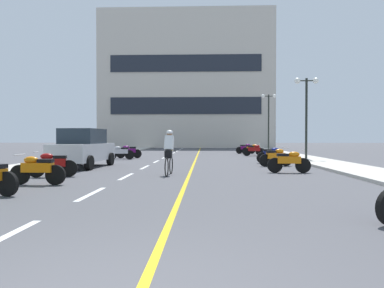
{
  "coord_description": "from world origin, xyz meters",
  "views": [
    {
      "loc": [
        0.83,
        -2.87,
        1.41
      ],
      "look_at": [
        0.14,
        16.7,
        1.05
      ],
      "focal_mm": 33.7,
      "sensor_mm": 36.0,
      "label": 1
    }
  ],
  "objects": [
    {
      "name": "motorcycle_4",
      "position": [
        4.19,
        11.54,
        0.47
      ],
      "size": [
        1.7,
        0.6,
        0.92
      ],
      "color": "black",
      "rests_on": "ground"
    },
    {
      "name": "motorcycle_8",
      "position": [
        -4.32,
        21.33,
        0.47
      ],
      "size": [
        1.68,
        0.65,
        0.92
      ],
      "color": "black",
      "rests_on": "ground"
    },
    {
      "name": "motorcycle_11",
      "position": [
        4.38,
        28.34,
        0.47
      ],
      "size": [
        1.7,
        0.6,
        0.92
      ],
      "color": "black",
      "rests_on": "ground"
    },
    {
      "name": "motorcycle_3",
      "position": [
        -4.58,
        9.69,
        0.47
      ],
      "size": [
        1.68,
        0.64,
        0.92
      ],
      "color": "black",
      "rests_on": "ground"
    },
    {
      "name": "motorcycle_7",
      "position": [
        -4.52,
        19.83,
        0.47
      ],
      "size": [
        1.69,
        0.6,
        0.92
      ],
      "color": "black",
      "rests_on": "ground"
    },
    {
      "name": "centre_line_yellow",
      "position": [
        0.25,
        24.0,
        0.0
      ],
      "size": [
        0.12,
        66.0,
        0.01
      ],
      "primitive_type": "cube",
      "color": "gold",
      "rests_on": "ground"
    },
    {
      "name": "curb_right",
      "position": [
        7.2,
        24.0,
        0.06
      ],
      "size": [
        2.4,
        72.0,
        0.12
      ],
      "primitive_type": "cube",
      "color": "#B7B2A8",
      "rests_on": "ground"
    },
    {
      "name": "lane_dash_0",
      "position": [
        -2.0,
        2.0,
        0.0
      ],
      "size": [
        0.14,
        2.2,
        0.01
      ],
      "primitive_type": "cube",
      "color": "silver",
      "rests_on": "ground"
    },
    {
      "name": "motorcycle_6",
      "position": [
        4.5,
        16.89,
        0.47
      ],
      "size": [
        1.69,
        0.63,
        0.92
      ],
      "color": "black",
      "rests_on": "ground"
    },
    {
      "name": "street_lamp_far",
      "position": [
        7.03,
        32.33,
        4.09
      ],
      "size": [
        1.46,
        0.36,
        5.48
      ],
      "color": "black",
      "rests_on": "curb_right"
    },
    {
      "name": "lane_dash_3",
      "position": [
        -2.0,
        14.0,
        0.0
      ],
      "size": [
        0.14,
        2.2,
        0.01
      ],
      "primitive_type": "cube",
      "color": "silver",
      "rests_on": "ground"
    },
    {
      "name": "motorcycle_10",
      "position": [
        4.69,
        26.32,
        0.47
      ],
      "size": [
        1.63,
        0.81,
        0.92
      ],
      "color": "black",
      "rests_on": "ground"
    },
    {
      "name": "motorcycle_5",
      "position": [
        4.3,
        14.77,
        0.47
      ],
      "size": [
        1.67,
        0.68,
        0.92
      ],
      "color": "black",
      "rests_on": "ground"
    },
    {
      "name": "lane_dash_8",
      "position": [
        -2.0,
        34.0,
        0.0
      ],
      "size": [
        0.14,
        2.2,
        0.01
      ],
      "primitive_type": "cube",
      "color": "silver",
      "rests_on": "ground"
    },
    {
      "name": "lane_dash_7",
      "position": [
        -2.0,
        30.0,
        0.0
      ],
      "size": [
        0.14,
        2.2,
        0.01
      ],
      "primitive_type": "cube",
      "color": "silver",
      "rests_on": "ground"
    },
    {
      "name": "cyclist_rider",
      "position": [
        -0.51,
        10.55,
        0.89
      ],
      "size": [
        0.42,
        1.77,
        1.71
      ],
      "color": "black",
      "rests_on": "ground"
    },
    {
      "name": "lane_dash_2",
      "position": [
        -2.0,
        10.0,
        0.0
      ],
      "size": [
        0.14,
        2.2,
        0.01
      ],
      "primitive_type": "cube",
      "color": "silver",
      "rests_on": "ground"
    },
    {
      "name": "ground_plane",
      "position": [
        0.0,
        21.0,
        0.0
      ],
      "size": [
        140.0,
        140.0,
        0.0
      ],
      "primitive_type": "plane",
      "color": "#47474C"
    },
    {
      "name": "lane_dash_10",
      "position": [
        -2.0,
        42.0,
        0.0
      ],
      "size": [
        0.14,
        2.2,
        0.01
      ],
      "primitive_type": "cube",
      "color": "silver",
      "rests_on": "ground"
    },
    {
      "name": "motorcycle_2",
      "position": [
        -4.14,
        7.62,
        0.47
      ],
      "size": [
        1.7,
        0.6,
        0.92
      ],
      "color": "black",
      "rests_on": "ground"
    },
    {
      "name": "curb_left",
      "position": [
        -7.2,
        24.0,
        0.06
      ],
      "size": [
        2.4,
        72.0,
        0.12
      ],
      "primitive_type": "cube",
      "color": "#B7B2A8",
      "rests_on": "ground"
    },
    {
      "name": "lane_dash_5",
      "position": [
        -2.0,
        22.0,
        0.0
      ],
      "size": [
        0.14,
        2.2,
        0.01
      ],
      "primitive_type": "cube",
      "color": "silver",
      "rests_on": "ground"
    },
    {
      "name": "lane_dash_6",
      "position": [
        -2.0,
        26.0,
        0.0
      ],
      "size": [
        0.14,
        2.2,
        0.01
      ],
      "primitive_type": "cube",
      "color": "silver",
      "rests_on": "ground"
    },
    {
      "name": "lane_dash_9",
      "position": [
        -2.0,
        38.0,
        0.0
      ],
      "size": [
        0.14,
        2.2,
        0.01
      ],
      "primitive_type": "cube",
      "color": "silver",
      "rests_on": "ground"
    },
    {
      "name": "lane_dash_11",
      "position": [
        -2.0,
        46.0,
        0.0
      ],
      "size": [
        0.14,
        2.2,
        0.01
      ],
      "primitive_type": "cube",
      "color": "silver",
      "rests_on": "ground"
    },
    {
      "name": "street_lamp_mid",
      "position": [
        7.05,
        19.4,
        3.75
      ],
      "size": [
        1.46,
        0.36,
        4.94
      ],
      "color": "black",
      "rests_on": "curb_right"
    },
    {
      "name": "office_building",
      "position": [
        -1.74,
        49.52,
        9.38
      ],
      "size": [
        23.9,
        9.16,
        18.77
      ],
      "color": "beige",
      "rests_on": "ground"
    },
    {
      "name": "parked_car_near",
      "position": [
        -4.89,
        13.84,
        0.92
      ],
      "size": [
        2.13,
        4.3,
        1.82
      ],
      "color": "black",
      "rests_on": "ground"
    },
    {
      "name": "lane_dash_1",
      "position": [
        -2.0,
        6.0,
        0.0
      ],
      "size": [
        0.14,
        2.2,
        0.01
      ],
      "primitive_type": "cube",
      "color": "silver",
      "rests_on": "ground"
    },
    {
      "name": "lane_dash_4",
      "position": [
        -2.0,
        18.0,
        0.0
      ],
      "size": [
        0.14,
        2.2,
        0.01
      ],
      "primitive_type": "cube",
      "color": "silver",
      "rests_on": "ground"
    },
    {
      "name": "motorcycle_9",
      "position": [
        4.58,
        24.48,
        0.47
      ],
      "size": [
        1.7,
        0.6,
        0.92
      ],
      "color": "black",
      "rests_on": "ground"
    }
  ]
}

